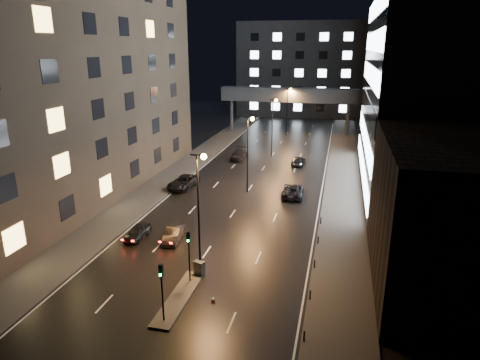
{
  "coord_description": "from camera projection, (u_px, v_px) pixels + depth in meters",
  "views": [
    {
      "loc": [
        11.57,
        -25.04,
        18.74
      ],
      "look_at": [
        0.73,
        20.62,
        4.0
      ],
      "focal_mm": 32.0,
      "sensor_mm": 36.0,
      "label": 1
    }
  ],
  "objects": [
    {
      "name": "ground",
      "position": [
        263.0,
        168.0,
        68.54
      ],
      "size": [
        160.0,
        160.0,
        0.0
      ],
      "primitive_type": "plane",
      "color": "black",
      "rests_on": "ground"
    },
    {
      "name": "sidewalk_left",
      "position": [
        179.0,
        171.0,
        66.63
      ],
      "size": [
        5.0,
        110.0,
        0.15
      ],
      "primitive_type": "cube",
      "color": "#383533",
      "rests_on": "ground"
    },
    {
      "name": "sidewalk_right",
      "position": [
        343.0,
        183.0,
        61.12
      ],
      "size": [
        5.0,
        110.0,
        0.15
      ],
      "primitive_type": "cube",
      "color": "#383533",
      "rests_on": "ground"
    },
    {
      "name": "building_left",
      "position": [
        63.0,
        35.0,
        52.65
      ],
      "size": [
        15.0,
        48.0,
        40.0
      ],
      "primitive_type": "cube",
      "color": "#2D2319",
      "rests_on": "ground"
    },
    {
      "name": "building_right_low",
      "position": [
        444.0,
        216.0,
        33.56
      ],
      "size": [
        10.0,
        18.0,
        12.0
      ],
      "primitive_type": "cube",
      "color": "black",
      "rests_on": "ground"
    },
    {
      "name": "building_right_glass",
      "position": [
        460.0,
        14.0,
        52.58
      ],
      "size": [
        20.0,
        36.0,
        45.0
      ],
      "primitive_type": "cube",
      "color": "black",
      "rests_on": "ground"
    },
    {
      "name": "building_far",
      "position": [
        302.0,
        70.0,
        118.63
      ],
      "size": [
        34.0,
        14.0,
        25.0
      ],
      "primitive_type": "cube",
      "color": "#333335",
      "rests_on": "ground"
    },
    {
      "name": "skybridge",
      "position": [
        289.0,
        96.0,
        93.89
      ],
      "size": [
        30.0,
        3.0,
        10.0
      ],
      "color": "#333335",
      "rests_on": "ground"
    },
    {
      "name": "median_island",
      "position": [
        179.0,
        298.0,
        33.17
      ],
      "size": [
        1.6,
        8.0,
        0.15
      ],
      "primitive_type": "cube",
      "color": "#383533",
      "rests_on": "ground"
    },
    {
      "name": "traffic_signal_near",
      "position": [
        189.0,
        248.0,
        34.58
      ],
      "size": [
        0.28,
        0.34,
        4.4
      ],
      "color": "black",
      "rests_on": "median_island"
    },
    {
      "name": "traffic_signal_far",
      "position": [
        162.0,
        283.0,
        29.48
      ],
      "size": [
        0.28,
        0.34,
        4.4
      ],
      "color": "black",
      "rests_on": "median_island"
    },
    {
      "name": "bollard_row",
      "position": [
        312.0,
        279.0,
        35.06
      ],
      "size": [
        0.12,
        25.12,
        0.9
      ],
      "color": "black",
      "rests_on": "ground"
    },
    {
      "name": "streetlight_near",
      "position": [
        200.0,
        195.0,
        36.85
      ],
      "size": [
        1.45,
        0.5,
        10.15
      ],
      "color": "black",
      "rests_on": "ground"
    },
    {
      "name": "streetlight_mid_a",
      "position": [
        249.0,
        145.0,
        55.41
      ],
      "size": [
        1.45,
        0.5,
        10.15
      ],
      "color": "black",
      "rests_on": "ground"
    },
    {
      "name": "streetlight_mid_b",
      "position": [
        273.0,
        120.0,
        73.98
      ],
      "size": [
        1.45,
        0.5,
        10.15
      ],
      "color": "black",
      "rests_on": "ground"
    },
    {
      "name": "streetlight_far",
      "position": [
        288.0,
        105.0,
        92.55
      ],
      "size": [
        1.45,
        0.5,
        10.15
      ],
      "color": "black",
      "rests_on": "ground"
    },
    {
      "name": "car_away_a",
      "position": [
        137.0,
        232.0,
        43.4
      ],
      "size": [
        1.62,
        3.99,
        1.36
      ],
      "primitive_type": "imported",
      "rotation": [
        0.0,
        0.0,
        -0.0
      ],
      "color": "black",
      "rests_on": "ground"
    },
    {
      "name": "car_away_b",
      "position": [
        173.0,
        234.0,
        42.96
      ],
      "size": [
        1.96,
        4.44,
        1.42
      ],
      "primitive_type": "imported",
      "rotation": [
        0.0,
        0.0,
        0.11
      ],
      "color": "black",
      "rests_on": "ground"
    },
    {
      "name": "car_away_c",
      "position": [
        183.0,
        182.0,
        58.87
      ],
      "size": [
        3.36,
        6.2,
        1.65
      ],
      "primitive_type": "imported",
      "rotation": [
        0.0,
        0.0,
        -0.11
      ],
      "color": "black",
      "rests_on": "ground"
    },
    {
      "name": "car_away_d",
      "position": [
        239.0,
        154.0,
        73.96
      ],
      "size": [
        2.54,
        5.71,
        1.63
      ],
      "primitive_type": "imported",
      "rotation": [
        0.0,
        0.0,
        0.05
      ],
      "color": "black",
      "rests_on": "ground"
    },
    {
      "name": "car_toward_a",
      "position": [
        293.0,
        190.0,
        55.65
      ],
      "size": [
        2.75,
        5.71,
        1.57
      ],
      "primitive_type": "imported",
      "rotation": [
        0.0,
        0.0,
        3.17
      ],
      "color": "black",
      "rests_on": "ground"
    },
    {
      "name": "car_toward_b",
      "position": [
        298.0,
        161.0,
        70.41
      ],
      "size": [
        2.15,
        4.75,
        1.35
      ],
      "primitive_type": "imported",
      "rotation": [
        0.0,
        0.0,
        3.09
      ],
      "color": "black",
      "rests_on": "ground"
    },
    {
      "name": "utility_cabinet",
      "position": [
        199.0,
        268.0,
        36.32
      ],
      "size": [
        0.98,
        0.73,
        1.17
      ],
      "primitive_type": "cube",
      "rotation": [
        0.0,
        0.0,
        -0.29
      ],
      "color": "#47474A",
      "rests_on": "median_island"
    },
    {
      "name": "cone_a",
      "position": [
        213.0,
        299.0,
        32.67
      ],
      "size": [
        0.44,
        0.44,
        0.45
      ],
      "primitive_type": "cone",
      "rotation": [
        0.0,
        0.0,
        -0.31
      ],
      "color": "#F84B0D",
      "rests_on": "ground"
    }
  ]
}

